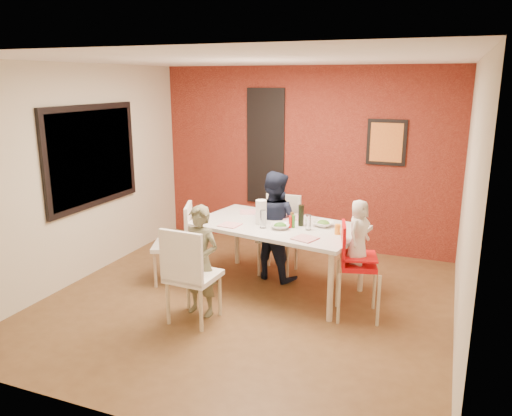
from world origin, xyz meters
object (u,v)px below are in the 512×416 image
at_px(chair_far, 280,230).
at_px(paper_towel_roll, 261,212).
at_px(child_near, 200,261).
at_px(toddler, 359,232).
at_px(child_far, 274,225).
at_px(chair_left, 179,239).
at_px(chair_near, 189,271).
at_px(dining_table, 278,230).
at_px(wine_bottle, 301,215).
at_px(high_chair, 354,261).

bearing_deg(chair_far, paper_towel_roll, -93.01).
bearing_deg(child_near, toddler, 27.40).
height_order(chair_far, child_far, child_far).
relative_size(chair_far, chair_left, 1.01).
distance_m(chair_near, chair_far, 1.82).
relative_size(dining_table, chair_near, 2.03).
distance_m(chair_near, wine_bottle, 1.54).
relative_size(child_near, toddler, 1.78).
height_order(chair_near, paper_towel_roll, paper_towel_roll).
distance_m(dining_table, chair_left, 1.25).
height_order(chair_far, paper_towel_roll, paper_towel_roll).
relative_size(chair_near, chair_far, 1.03).
bearing_deg(dining_table, toddler, -20.63).
height_order(dining_table, child_far, child_far).
distance_m(child_near, child_far, 1.34).
distance_m(high_chair, wine_bottle, 0.91).
bearing_deg(toddler, high_chair, 129.82).
relative_size(high_chair, toddler, 1.52).
relative_size(chair_far, wine_bottle, 4.05).
relative_size(dining_table, toddler, 3.12).
height_order(child_far, paper_towel_roll, child_far).
distance_m(toddler, wine_bottle, 0.86).
height_order(chair_near, child_near, child_near).
height_order(chair_near, chair_left, chair_near).
bearing_deg(chair_left, toddler, 64.85).
relative_size(toddler, paper_towel_roll, 2.33).
height_order(chair_far, child_near, child_near).
height_order(chair_left, paper_towel_roll, paper_towel_roll).
distance_m(dining_table, chair_near, 1.33).
xyz_separation_m(wine_bottle, paper_towel_roll, (-0.46, -0.11, 0.02)).
xyz_separation_m(chair_near, high_chair, (1.55, 0.80, 0.04)).
bearing_deg(toddler, paper_towel_roll, 91.04).
height_order(chair_left, child_far, child_far).
height_order(dining_table, high_chair, high_chair).
bearing_deg(chair_left, chair_far, 106.49).
distance_m(child_near, paper_towel_roll, 1.02).
height_order(high_chair, child_far, child_far).
xyz_separation_m(chair_far, chair_left, (-1.05, -0.83, -0.01)).
bearing_deg(child_near, chair_far, 83.58).
distance_m(chair_near, paper_towel_roll, 1.25).
xyz_separation_m(high_chair, wine_bottle, (-0.73, 0.44, 0.32)).
height_order(toddler, wine_bottle, toddler).
xyz_separation_m(high_chair, toddler, (0.03, 0.01, 0.33)).
height_order(chair_near, wine_bottle, wine_bottle).
xyz_separation_m(dining_table, child_near, (-0.55, -0.95, -0.14)).
xyz_separation_m(chair_near, child_far, (0.39, 1.53, 0.11)).
relative_size(chair_near, child_far, 0.75).
bearing_deg(child_far, wine_bottle, 160.74).
height_order(chair_far, chair_left, chair_far).
xyz_separation_m(child_far, wine_bottle, (0.44, -0.29, 0.25)).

